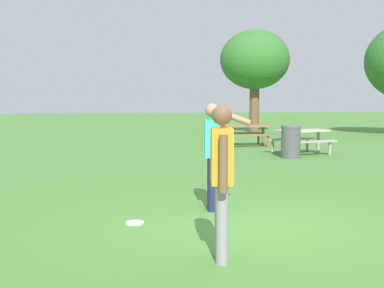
% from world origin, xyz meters
% --- Properties ---
extents(ground_plane, '(120.00, 120.00, 0.00)m').
position_xyz_m(ground_plane, '(0.00, 0.00, 0.00)').
color(ground_plane, '#4C8438').
extents(person_thrower, '(0.29, 0.60, 1.64)m').
position_xyz_m(person_thrower, '(-0.75, -1.43, 0.94)').
color(person_thrower, gray).
rests_on(person_thrower, ground).
extents(person_catcher, '(0.65, 0.71, 1.64)m').
position_xyz_m(person_catcher, '(-0.24, 0.97, 0.96)').
color(person_catcher, '#1E234C').
rests_on(person_catcher, ground).
extents(frisbee, '(0.25, 0.25, 0.03)m').
position_xyz_m(frisbee, '(-1.50, 0.34, 0.01)').
color(frisbee, white).
rests_on(frisbee, ground).
extents(picnic_table_near, '(1.94, 1.71, 0.77)m').
position_xyz_m(picnic_table_near, '(4.43, 8.18, 0.56)').
color(picnic_table_near, '#B2ADA3').
rests_on(picnic_table_near, ground).
extents(picnic_table_far, '(1.76, 1.49, 0.77)m').
position_xyz_m(picnic_table_far, '(3.64, 11.29, 0.56)').
color(picnic_table_far, olive).
rests_on(picnic_table_far, ground).
extents(trash_can_beside_table, '(0.59, 0.59, 0.96)m').
position_xyz_m(trash_can_beside_table, '(3.73, 7.32, 0.48)').
color(trash_can_beside_table, '#515156').
rests_on(trash_can_beside_table, ground).
extents(tree_broad_center, '(3.63, 3.63, 5.36)m').
position_xyz_m(tree_broad_center, '(6.54, 18.86, 3.77)').
color(tree_broad_center, brown).
rests_on(tree_broad_center, ground).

